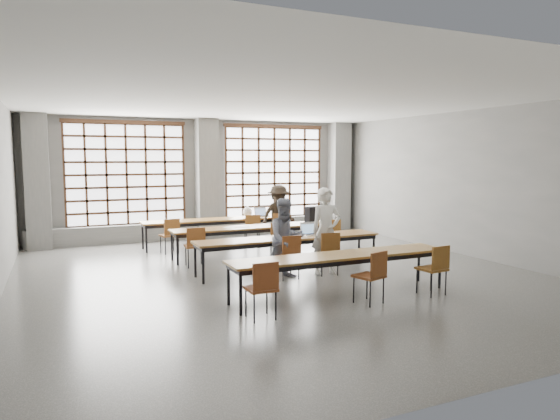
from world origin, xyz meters
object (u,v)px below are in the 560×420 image
object	(u,v)px
desk_row_b	(254,229)
chair_mid_left	(195,243)
chair_near_left	(263,284)
plastic_bag	(247,212)
student_female	(286,238)
chair_back_right	(280,226)
chair_back_left	(170,232)
chair_mid_centre	(279,237)
chair_mid_right	(331,233)
chair_back_mid	(252,227)
chair_front_left	(289,252)
laptop_front	(310,232)
chair_near_right	(435,265)
desk_row_c	(289,240)
mouse	(329,233)
laptop_back	(261,214)
student_male	(326,231)
desk_row_d	(341,258)
backpack	(312,215)
desk_row_a	(217,221)
student_back	(279,215)
green_box	(285,234)
chair_near_mid	(373,272)
red_pouch	(261,285)
chair_front_right	(328,249)
phone	(299,237)

from	to	relation	value
desk_row_b	chair_mid_left	distance (m)	1.73
chair_near_left	plastic_bag	size ratio (longest dim) A/B	3.08
chair_near_left	student_female	world-z (taller)	student_female
chair_back_right	plastic_bag	bearing A→B (deg)	135.01
desk_row_b	chair_back_left	size ratio (longest dim) A/B	4.55
chair_mid_centre	chair_mid_right	xyz separation A→B (m)	(1.41, -0.00, 0.00)
chair_back_mid	chair_front_left	world-z (taller)	same
laptop_front	chair_near_right	bearing A→B (deg)	-70.97
desk_row_c	mouse	bearing A→B (deg)	-1.21
desk_row_b	laptop_back	world-z (taller)	laptop_back
student_male	chair_back_left	bearing A→B (deg)	129.54
desk_row_d	laptop_back	bearing A→B (deg)	81.33
student_male	backpack	size ratio (longest dim) A/B	4.41
plastic_bag	backpack	bearing A→B (deg)	-58.34
chair_front_left	desk_row_a	bearing A→B (deg)	92.20
chair_back_right	chair_near_right	size ratio (longest dim) A/B	1.00
desk_row_a	chair_back_right	distance (m)	1.70
desk_row_a	chair_back_right	xyz separation A→B (m)	(1.58, -0.63, -0.13)
chair_back_mid	student_back	size ratio (longest dim) A/B	0.54
chair_back_left	green_box	size ratio (longest dim) A/B	3.52
chair_near_mid	chair_back_right	bearing A→B (deg)	81.09
backpack	chair_back_right	bearing A→B (deg)	97.03
desk_row_c	chair_near_mid	distance (m)	2.70
chair_mid_left	chair_front_left	distance (m)	2.29
chair_front_left	desk_row_d	bearing A→B (deg)	-78.05
chair_mid_centre	chair_near_right	size ratio (longest dim) A/B	1.00
chair_front_left	laptop_front	world-z (taller)	laptop_front
desk_row_d	laptop_back	size ratio (longest dim) A/B	10.30
laptop_back	desk_row_d	bearing A→B (deg)	-98.67
mouse	red_pouch	xyz separation A→B (m)	(-2.64, -2.60, -0.25)
plastic_bag	red_pouch	world-z (taller)	plastic_bag
laptop_front	green_box	bearing A→B (deg)	-177.14
mouse	chair_back_right	bearing A→B (deg)	86.82
laptop_front	mouse	bearing A→B (deg)	-17.77
student_female	chair_mid_right	bearing A→B (deg)	41.44
chair_near_right	mouse	distance (m)	2.74
chair_front_right	chair_near_right	bearing A→B (deg)	-65.87
chair_mid_right	green_box	size ratio (longest dim) A/B	3.52
desk_row_d	chair_front_left	distance (m)	1.47
laptop_front	phone	world-z (taller)	laptop_front
chair_near_right	chair_mid_right	bearing A→B (deg)	87.10
desk_row_a	red_pouch	size ratio (longest dim) A/B	20.00
desk_row_b	mouse	size ratio (longest dim) A/B	40.82
desk_row_d	laptop_front	distance (m)	2.25
laptop_back	chair_front_left	bearing A→B (deg)	-105.29
desk_row_c	chair_mid_right	xyz separation A→B (m)	(1.71, 1.20, -0.13)
mouse	red_pouch	distance (m)	3.71
student_male	laptop_back	size ratio (longest dim) A/B	4.55
desk_row_d	chair_mid_left	world-z (taller)	chair_mid_left
chair_back_mid	laptop_back	size ratio (longest dim) A/B	2.27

